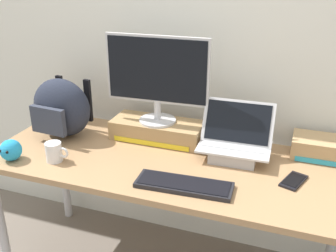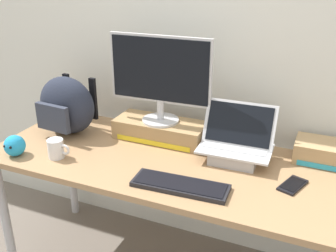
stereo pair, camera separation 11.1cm
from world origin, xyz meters
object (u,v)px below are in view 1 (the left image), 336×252
(external_keyboard, at_px, (184,185))
(toner_box_cyan, at_px, (326,149))
(desktop_monitor, at_px, (157,76))
(open_laptop, at_px, (235,147))
(toner_box_yellow, at_px, (158,130))
(cell_phone, at_px, (294,181))
(plush_toy, at_px, (11,150))
(messenger_backpack, at_px, (61,108))
(coffee_mug, at_px, (54,152))

(external_keyboard, distance_m, toner_box_cyan, 0.75)
(desktop_monitor, distance_m, open_laptop, 0.53)
(toner_box_yellow, height_order, cell_phone, toner_box_yellow)
(plush_toy, bearing_deg, messenger_backpack, 77.38)
(coffee_mug, bearing_deg, open_laptop, 22.16)
(plush_toy, bearing_deg, desktop_monitor, 38.45)
(external_keyboard, relative_size, coffee_mug, 3.52)
(toner_box_yellow, relative_size, desktop_monitor, 0.90)
(messenger_backpack, distance_m, plush_toy, 0.36)
(desktop_monitor, distance_m, coffee_mug, 0.63)
(desktop_monitor, xyz_separation_m, cell_phone, (0.73, -0.21, -0.35))
(open_laptop, relative_size, messenger_backpack, 1.00)
(desktop_monitor, bearing_deg, toner_box_yellow, 90.85)
(toner_box_yellow, relative_size, toner_box_cyan, 1.54)
(messenger_backpack, bearing_deg, external_keyboard, -15.82)
(desktop_monitor, distance_m, messenger_backpack, 0.56)
(coffee_mug, distance_m, plush_toy, 0.21)
(open_laptop, xyz_separation_m, external_keyboard, (-0.15, -0.35, -0.05))
(cell_phone, bearing_deg, toner_box_yellow, -177.28)
(external_keyboard, relative_size, cell_phone, 2.53)
(external_keyboard, xyz_separation_m, coffee_mug, (-0.66, 0.01, 0.04))
(messenger_backpack, height_order, coffee_mug, messenger_backpack)
(open_laptop, xyz_separation_m, toner_box_cyan, (0.42, 0.15, -0.01))
(messenger_backpack, height_order, cell_phone, messenger_backpack)
(plush_toy, bearing_deg, coffee_mug, 16.66)
(toner_box_yellow, distance_m, cell_phone, 0.76)
(open_laptop, height_order, cell_phone, open_laptop)
(external_keyboard, height_order, cell_phone, external_keyboard)
(coffee_mug, relative_size, plush_toy, 1.15)
(desktop_monitor, height_order, open_laptop, desktop_monitor)
(toner_box_yellow, relative_size, plush_toy, 4.66)
(desktop_monitor, height_order, coffee_mug, desktop_monitor)
(toner_box_yellow, xyz_separation_m, open_laptop, (0.43, -0.07, 0.01))
(open_laptop, bearing_deg, coffee_mug, -159.75)
(desktop_monitor, height_order, toner_box_cyan, desktop_monitor)
(toner_box_cyan, bearing_deg, coffee_mug, -158.85)
(messenger_backpack, xyz_separation_m, coffee_mug, (0.13, -0.28, -0.11))
(toner_box_cyan, bearing_deg, cell_phone, -113.90)
(coffee_mug, bearing_deg, plush_toy, -163.34)
(coffee_mug, distance_m, cell_phone, 1.12)
(open_laptop, bearing_deg, cell_phone, -27.62)
(toner_box_yellow, bearing_deg, messenger_backpack, -166.03)
(toner_box_yellow, distance_m, external_keyboard, 0.51)
(coffee_mug, height_order, cell_phone, coffee_mug)
(external_keyboard, bearing_deg, open_laptop, 63.14)
(toner_box_cyan, bearing_deg, desktop_monitor, -175.01)
(desktop_monitor, bearing_deg, messenger_backpack, -168.44)
(open_laptop, distance_m, toner_box_cyan, 0.45)
(open_laptop, relative_size, toner_box_cyan, 1.11)
(open_laptop, bearing_deg, plush_toy, -160.83)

